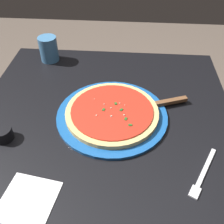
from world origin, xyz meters
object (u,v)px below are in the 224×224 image
pizza_server (159,104)px  cup_small_sauce (3,134)px  napkin_folded_right (28,200)px  serving_plate (112,115)px  fork (203,175)px  cup_tall_drink (49,49)px  pizza (112,112)px

pizza_server → cup_small_sauce: 0.53m
cup_small_sauce → napkin_folded_right: 0.25m
serving_plate → fork: serving_plate is taller
cup_tall_drink → fork: 0.81m
cup_tall_drink → cup_small_sauce: 0.48m
serving_plate → cup_small_sauce: cup_small_sauce is taller
serving_plate → napkin_folded_right: 0.38m
pizza_server → cup_small_sauce: bearing=110.7°
pizza → fork: bearing=-129.2°
pizza_server → fork: size_ratio=1.29×
pizza → fork: size_ratio=1.83×
cup_tall_drink → napkin_folded_right: size_ratio=0.78×
pizza → cup_tall_drink: bearing=41.1°
pizza → cup_small_sauce: size_ratio=5.19×
pizza → cup_small_sauce: bearing=111.0°
cup_tall_drink → fork: cup_tall_drink is taller
napkin_folded_right → fork: size_ratio=0.80×
pizza_server → cup_tall_drink: cup_tall_drink is taller
serving_plate → fork: (-0.22, -0.27, -0.00)m
cup_tall_drink → napkin_folded_right: 0.69m
cup_small_sauce → pizza_server: bearing=-69.3°
serving_plate → pizza: (-0.00, -0.00, 0.01)m
serving_plate → fork: size_ratio=2.19×
fork → cup_tall_drink: bearing=45.2°
pizza_server → cup_tall_drink: 0.55m
napkin_folded_right → fork: fork is taller
pizza_server → napkin_folded_right: 0.52m
serving_plate → pizza_server: (0.06, -0.16, 0.01)m
napkin_folded_right → fork: 0.47m
pizza_server → cup_tall_drink: size_ratio=2.05×
serving_plate → cup_tall_drink: (0.35, 0.30, 0.05)m
fork → pizza: bearing=50.8°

